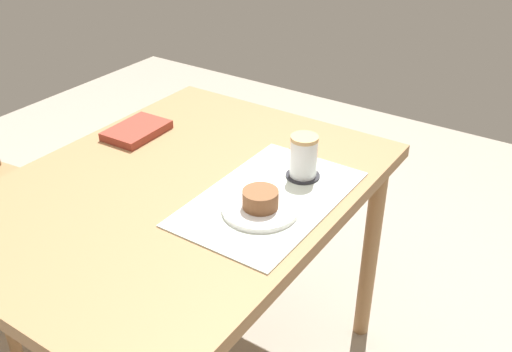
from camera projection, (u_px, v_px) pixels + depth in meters
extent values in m
cylinder|color=#997047|center=(370.00, 252.00, 1.77)|extent=(0.05, 0.05, 0.67)
cylinder|color=#997047|center=(197.00, 187.00, 2.11)|extent=(0.05, 0.05, 0.67)
cube|color=#997047|center=(178.00, 191.00, 1.42)|extent=(1.06, 0.80, 0.04)
cylinder|color=#997047|center=(85.00, 249.00, 2.00)|extent=(0.04, 0.04, 0.41)
cylinder|color=#997047|center=(5.00, 313.00, 1.73)|extent=(0.04, 0.04, 0.41)
cylinder|color=#997047|center=(13.00, 222.00, 2.14)|extent=(0.04, 0.04, 0.41)
cube|color=silver|center=(270.00, 198.00, 1.36)|extent=(0.47, 0.29, 0.00)
cylinder|color=white|center=(260.00, 209.00, 1.31)|extent=(0.18, 0.18, 0.01)
cylinder|color=brown|center=(260.00, 199.00, 1.29)|extent=(0.08, 0.08, 0.04)
cylinder|color=#232328|center=(303.00, 176.00, 1.44)|extent=(0.09, 0.09, 0.00)
cylinder|color=white|center=(304.00, 158.00, 1.42)|extent=(0.07, 0.07, 0.10)
cylinder|color=tan|center=(305.00, 138.00, 1.39)|extent=(0.07, 0.07, 0.01)
torus|color=white|center=(311.00, 151.00, 1.44)|extent=(0.06, 0.01, 0.06)
cube|color=maroon|center=(137.00, 131.00, 1.65)|extent=(0.18, 0.13, 0.02)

